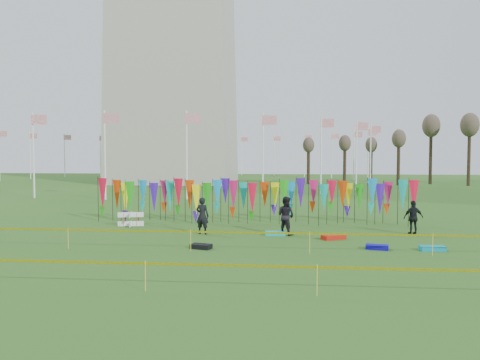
# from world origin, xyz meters

# --- Properties ---
(ground) EXTENTS (160.00, 160.00, 0.00)m
(ground) POSITION_xyz_m (0.00, 0.00, 0.00)
(ground) COLOR #2A5718
(ground) RESTS_ON ground
(flagpole_ring) EXTENTS (57.40, 56.16, 8.00)m
(flagpole_ring) POSITION_xyz_m (-14.00, 48.00, 4.00)
(flagpole_ring) COLOR white
(flagpole_ring) RESTS_ON ground
(banner_row) EXTENTS (18.64, 0.64, 2.50)m
(banner_row) POSITION_xyz_m (0.28, 6.66, 1.62)
(banner_row) COLOR black
(banner_row) RESTS_ON ground
(caution_tape_near) EXTENTS (26.00, 0.02, 0.90)m
(caution_tape_near) POSITION_xyz_m (-0.22, -1.69, 0.78)
(caution_tape_near) COLOR #E2DF04
(caution_tape_near) RESTS_ON ground
(caution_tape_far) EXTENTS (26.00, 0.02, 0.90)m
(caution_tape_far) POSITION_xyz_m (-0.22, -7.43, 0.78)
(caution_tape_far) COLOR #E2DF04
(caution_tape_far) RESTS_ON ground
(box_kite) EXTENTS (0.73, 0.73, 0.81)m
(box_kite) POSITION_xyz_m (-6.52, 4.71, 0.40)
(box_kite) COLOR red
(box_kite) RESTS_ON ground
(person_left) EXTENTS (0.77, 0.63, 1.87)m
(person_left) POSITION_xyz_m (-2.08, 2.56, 0.93)
(person_left) COLOR black
(person_left) RESTS_ON ground
(person_mid) EXTENTS (1.10, 1.01, 1.93)m
(person_mid) POSITION_xyz_m (2.11, 2.72, 0.96)
(person_mid) COLOR black
(person_mid) RESTS_ON ground
(person_right) EXTENTS (1.09, 0.75, 1.71)m
(person_right) POSITION_xyz_m (8.48, 3.39, 0.86)
(person_right) COLOR black
(person_right) RESTS_ON ground
(kite_bag_turquoise) EXTENTS (1.01, 0.55, 0.20)m
(kite_bag_turquoise) POSITION_xyz_m (1.59, 2.51, 0.10)
(kite_bag_turquoise) COLOR #0DC3C8
(kite_bag_turquoise) RESTS_ON ground
(kite_bag_blue) EXTENTS (1.01, 0.68, 0.19)m
(kite_bag_blue) POSITION_xyz_m (5.95, -0.55, 0.10)
(kite_bag_blue) COLOR #110BB3
(kite_bag_blue) RESTS_ON ground
(kite_bag_red) EXTENTS (1.23, 1.00, 0.21)m
(kite_bag_red) POSITION_xyz_m (4.36, 1.70, 0.10)
(kite_bag_red) COLOR red
(kite_bag_red) RESTS_ON ground
(kite_bag_black) EXTENTS (0.96, 0.72, 0.20)m
(kite_bag_black) POSITION_xyz_m (-1.49, -1.10, 0.10)
(kite_bag_black) COLOR black
(kite_bag_black) RESTS_ON ground
(kite_bag_teal) EXTENTS (1.05, 0.55, 0.19)m
(kite_bag_teal) POSITION_xyz_m (8.19, -0.61, 0.10)
(kite_bag_teal) COLOR #0C98B3
(kite_bag_teal) RESTS_ON ground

